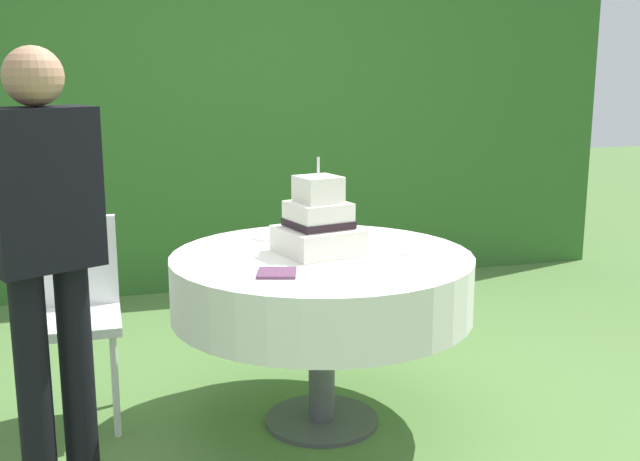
{
  "coord_description": "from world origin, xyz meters",
  "views": [
    {
      "loc": [
        -0.89,
        -3.01,
        1.52
      ],
      "look_at": [
        -0.0,
        0.01,
        0.86
      ],
      "focal_mm": 43.15,
      "sensor_mm": 36.0,
      "label": 1
    }
  ],
  "objects_px": {
    "garden_chair": "(72,301)",
    "standing_person": "(46,245)",
    "serving_plate_near": "(408,251)",
    "serving_plate_far": "(267,238)",
    "wedding_cake": "(318,224)",
    "cake_table": "(322,284)",
    "napkin_stack": "(277,273)"
  },
  "relations": [
    {
      "from": "cake_table",
      "to": "serving_plate_near",
      "type": "xyz_separation_m",
      "value": [
        0.36,
        -0.07,
        0.14
      ]
    },
    {
      "from": "cake_table",
      "to": "wedding_cake",
      "type": "height_order",
      "value": "wedding_cake"
    },
    {
      "from": "napkin_stack",
      "to": "standing_person",
      "type": "relative_size",
      "value": 0.09
    },
    {
      "from": "wedding_cake",
      "to": "serving_plate_far",
      "type": "relative_size",
      "value": 3.43
    },
    {
      "from": "garden_chair",
      "to": "standing_person",
      "type": "relative_size",
      "value": 0.56
    },
    {
      "from": "cake_table",
      "to": "garden_chair",
      "type": "bearing_deg",
      "value": 160.86
    },
    {
      "from": "cake_table",
      "to": "serving_plate_far",
      "type": "bearing_deg",
      "value": 113.93
    },
    {
      "from": "serving_plate_near",
      "to": "napkin_stack",
      "type": "height_order",
      "value": "same"
    },
    {
      "from": "cake_table",
      "to": "serving_plate_near",
      "type": "bearing_deg",
      "value": -10.55
    },
    {
      "from": "serving_plate_near",
      "to": "serving_plate_far",
      "type": "bearing_deg",
      "value": 140.91
    },
    {
      "from": "wedding_cake",
      "to": "standing_person",
      "type": "relative_size",
      "value": 0.25
    },
    {
      "from": "cake_table",
      "to": "standing_person",
      "type": "height_order",
      "value": "standing_person"
    },
    {
      "from": "serving_plate_near",
      "to": "serving_plate_far",
      "type": "xyz_separation_m",
      "value": [
        -0.52,
        0.42,
        0.0
      ]
    },
    {
      "from": "serving_plate_far",
      "to": "standing_person",
      "type": "height_order",
      "value": "standing_person"
    },
    {
      "from": "napkin_stack",
      "to": "serving_plate_far",
      "type": "bearing_deg",
      "value": 80.99
    },
    {
      "from": "wedding_cake",
      "to": "garden_chair",
      "type": "xyz_separation_m",
      "value": [
        -1.02,
        0.32,
        -0.34
      ]
    },
    {
      "from": "cake_table",
      "to": "wedding_cake",
      "type": "bearing_deg",
      "value": 98.37
    },
    {
      "from": "wedding_cake",
      "to": "napkin_stack",
      "type": "height_order",
      "value": "wedding_cake"
    },
    {
      "from": "cake_table",
      "to": "serving_plate_near",
      "type": "relative_size",
      "value": 9.52
    },
    {
      "from": "cake_table",
      "to": "napkin_stack",
      "type": "height_order",
      "value": "napkin_stack"
    },
    {
      "from": "serving_plate_far",
      "to": "cake_table",
      "type": "bearing_deg",
      "value": -66.07
    },
    {
      "from": "serving_plate_near",
      "to": "garden_chair",
      "type": "relative_size",
      "value": 0.15
    },
    {
      "from": "wedding_cake",
      "to": "garden_chair",
      "type": "relative_size",
      "value": 0.46
    },
    {
      "from": "serving_plate_far",
      "to": "standing_person",
      "type": "relative_size",
      "value": 0.07
    },
    {
      "from": "garden_chair",
      "to": "serving_plate_far",
      "type": "bearing_deg",
      "value": -0.08
    },
    {
      "from": "cake_table",
      "to": "serving_plate_far",
      "type": "relative_size",
      "value": 10.74
    },
    {
      "from": "serving_plate_near",
      "to": "standing_person",
      "type": "height_order",
      "value": "standing_person"
    },
    {
      "from": "wedding_cake",
      "to": "napkin_stack",
      "type": "bearing_deg",
      "value": -130.41
    },
    {
      "from": "cake_table",
      "to": "serving_plate_far",
      "type": "distance_m",
      "value": 0.41
    },
    {
      "from": "standing_person",
      "to": "serving_plate_far",
      "type": "bearing_deg",
      "value": 34.52
    },
    {
      "from": "serving_plate_near",
      "to": "napkin_stack",
      "type": "distance_m",
      "value": 0.65
    },
    {
      "from": "serving_plate_near",
      "to": "wedding_cake",
      "type": "bearing_deg",
      "value": 164.7
    }
  ]
}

